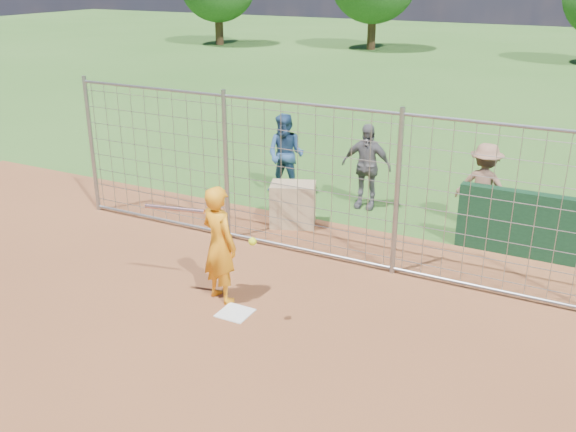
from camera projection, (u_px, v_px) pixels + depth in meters
The scene contains 10 objects.
ground at pixel (243, 307), 8.96m from camera, with size 100.00×100.00×0.00m, color #2D591E.
home_plate at pixel (235, 313), 8.80m from camera, with size 0.43×0.43×0.02m, color silver.
dugout_wall at pixel (540, 227), 10.28m from camera, with size 2.60×0.20×1.10m, color #11381E.
batter at pixel (219, 244), 8.89m from camera, with size 0.62×0.41×1.70m, color orange.
bystander_a at pixel (286, 155), 13.15m from camera, with size 0.82×0.64×1.68m, color navy.
bystander_b at pixel (366, 166), 12.41m from camera, with size 0.99×0.41×1.68m, color #57575C.
bystander_c at pixel (484, 187), 11.40m from camera, with size 1.02×0.59×1.58m, color #875F49.
equipment_bin at pixel (293, 205), 11.68m from camera, with size 0.80×0.55×0.80m, color tan.
equipment_in_play at pixel (192, 216), 8.48m from camera, with size 1.79×0.34×0.24m.
backstop_fence at pixel (306, 182), 10.16m from camera, with size 9.08×0.08×2.60m.
Camera 1 is at (4.20, -6.71, 4.45)m, focal length 40.00 mm.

